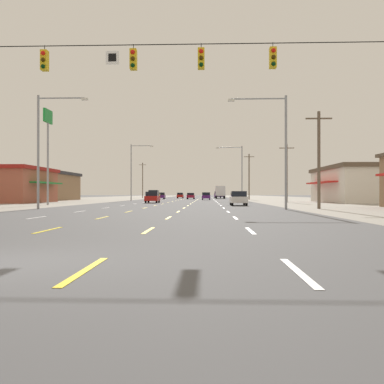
# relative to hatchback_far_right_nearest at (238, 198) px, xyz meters

# --- Properties ---
(ground_plane) EXTENTS (572.00, 572.00, 0.00)m
(ground_plane) POSITION_rel_hatchback_far_right_nearest_xyz_m (-7.17, 28.11, -0.78)
(ground_plane) COLOR #4C4C4F
(lot_apron_left) EXTENTS (28.00, 440.00, 0.01)m
(lot_apron_left) POSITION_rel_hatchback_far_right_nearest_xyz_m (-31.92, 28.11, -0.78)
(lot_apron_left) COLOR gray
(lot_apron_left) RESTS_ON ground
(lot_apron_right) EXTENTS (28.00, 440.00, 0.01)m
(lot_apron_right) POSITION_rel_hatchback_far_right_nearest_xyz_m (17.58, 28.11, -0.78)
(lot_apron_right) COLOR gray
(lot_apron_right) RESTS_ON ground
(lane_markings) EXTENTS (10.64, 227.60, 0.01)m
(lane_markings) POSITION_rel_hatchback_far_right_nearest_xyz_m (-7.17, 66.61, -0.78)
(lane_markings) COLOR white
(lane_markings) RESTS_ON ground
(signal_span_wire) EXTENTS (26.40, 0.53, 9.09)m
(signal_span_wire) POSITION_rel_hatchback_far_right_nearest_xyz_m (-7.18, -26.38, 4.65)
(signal_span_wire) COLOR brown
(signal_span_wire) RESTS_ON ground
(hatchback_far_right_nearest) EXTENTS (1.72, 3.90, 1.54)m
(hatchback_far_right_nearest) POSITION_rel_hatchback_far_right_nearest_xyz_m (0.00, 0.00, 0.00)
(hatchback_far_right_nearest) COLOR white
(hatchback_far_right_nearest) RESTS_ON ground
(hatchback_inner_left_near) EXTENTS (1.72, 3.90, 1.54)m
(hatchback_inner_left_near) POSITION_rel_hatchback_far_right_nearest_xyz_m (-10.91, 11.99, 0.00)
(hatchback_inner_left_near) COLOR red
(hatchback_inner_left_near) RESTS_ON ground
(suv_far_left_mid) EXTENTS (1.98, 4.90, 1.98)m
(suv_far_left_mid) POSITION_rel_hatchback_far_right_nearest_xyz_m (-13.96, 37.58, 0.24)
(suv_far_left_mid) COLOR #B28C33
(suv_far_left_mid) RESTS_ON ground
(hatchback_inner_right_midfar) EXTENTS (1.72, 3.90, 1.54)m
(hatchback_inner_right_midfar) POSITION_rel_hatchback_far_right_nearest_xyz_m (-3.57, 40.85, 0.00)
(hatchback_inner_right_midfar) COLOR #4C196B
(hatchback_inner_right_midfar) RESTS_ON ground
(hatchback_far_left_far) EXTENTS (1.72, 3.90, 1.54)m
(hatchback_far_left_far) POSITION_rel_hatchback_far_right_nearest_xyz_m (-13.94, 50.37, 0.00)
(hatchback_far_left_far) COLOR #4C196B
(hatchback_far_left_far) RESTS_ON ground
(sedan_center_turn_farther) EXTENTS (1.80, 4.50, 1.46)m
(sedan_center_turn_farther) POSITION_rel_hatchback_far_right_nearest_xyz_m (-7.22, 53.52, -0.03)
(sedan_center_turn_farther) COLOR maroon
(sedan_center_turn_farther) RESTS_ON ground
(box_truck_far_right_farthest) EXTENTS (2.40, 7.20, 3.23)m
(box_truck_far_right_farthest) POSITION_rel_hatchback_far_right_nearest_xyz_m (0.06, 63.24, 1.05)
(box_truck_far_right_farthest) COLOR #4C196B
(box_truck_far_right_farthest) RESTS_ON ground
(hatchback_inner_left_distant_a) EXTENTS (1.72, 3.90, 1.54)m
(hatchback_inner_left_distant_a) POSITION_rel_hatchback_far_right_nearest_xyz_m (-10.80, 70.36, 0.00)
(hatchback_inner_left_distant_a) COLOR red
(hatchback_inner_left_distant_a) RESTS_ON ground
(suv_far_right_distant_b) EXTENTS (1.98, 4.90, 1.98)m
(suv_far_right_distant_b) POSITION_rel_hatchback_far_right_nearest_xyz_m (-0.23, 78.29, 0.24)
(suv_far_right_distant_b) COLOR #4C196B
(suv_far_right_distant_b) RESTS_ON ground
(storefront_left_row_1) EXTENTS (12.29, 12.96, 5.01)m
(storefront_left_row_1) POSITION_rel_hatchback_far_right_nearest_xyz_m (-32.01, 13.11, 1.75)
(storefront_left_row_1) COLOR #A35642
(storefront_left_row_1) RESTS_ON ground
(storefront_left_row_2) EXTENTS (9.34, 17.34, 5.44)m
(storefront_left_row_2) POSITION_rel_hatchback_far_right_nearest_xyz_m (-34.37, 33.34, 1.97)
(storefront_left_row_2) COLOR #8C6B4C
(storefront_left_row_2) RESTS_ON ground
(storefront_right_row_1) EXTENTS (11.25, 18.06, 5.30)m
(storefront_right_row_1) POSITION_rel_hatchback_far_right_nearest_xyz_m (18.94, 17.37, 1.89)
(storefront_right_row_1) COLOR silver
(storefront_right_row_1) RESTS_ON ground
(pole_sign_left_row_1) EXTENTS (0.24, 2.25, 10.76)m
(pole_sign_left_row_1) POSITION_rel_hatchback_far_right_nearest_xyz_m (-21.35, 1.23, 7.32)
(pole_sign_left_row_1) COLOR gray
(pole_sign_left_row_1) RESTS_ON ground
(streetlight_left_row_0) EXTENTS (4.23, 0.26, 9.40)m
(streetlight_left_row_0) POSITION_rel_hatchback_far_right_nearest_xyz_m (-16.88, -11.28, 4.69)
(streetlight_left_row_0) COLOR gray
(streetlight_left_row_0) RESTS_ON ground
(streetlight_right_row_0) EXTENTS (4.77, 0.26, 9.22)m
(streetlight_right_row_0) POSITION_rel_hatchback_far_right_nearest_xyz_m (2.44, -11.28, 4.66)
(streetlight_right_row_0) COLOR gray
(streetlight_right_row_0) RESTS_ON ground
(streetlight_left_row_1) EXTENTS (4.17, 0.26, 10.33)m
(streetlight_left_row_1) POSITION_rel_hatchback_far_right_nearest_xyz_m (-16.92, 30.97, 5.17)
(streetlight_left_row_1) COLOR gray
(streetlight_left_row_1) RESTS_ON ground
(streetlight_right_row_1) EXTENTS (4.84, 0.26, 9.95)m
(streetlight_right_row_1) POSITION_rel_hatchback_far_right_nearest_xyz_m (2.46, 30.97, 5.05)
(streetlight_right_row_1) COLOR gray
(streetlight_right_row_1) RESTS_ON ground
(utility_pole_right_row_0) EXTENTS (2.20, 0.26, 8.21)m
(utility_pole_right_row_0) POSITION_rel_hatchback_far_right_nearest_xyz_m (6.02, -9.72, 3.51)
(utility_pole_right_row_0) COLOR brown
(utility_pole_right_row_0) RESTS_ON ground
(utility_pole_right_row_1) EXTENTS (2.20, 0.26, 8.65)m
(utility_pole_right_row_1) POSITION_rel_hatchback_far_right_nearest_xyz_m (8.44, 17.14, 3.73)
(utility_pole_right_row_1) COLOR brown
(utility_pole_right_row_1) RESTS_ON ground
(utility_pole_right_row_2) EXTENTS (2.20, 0.26, 9.74)m
(utility_pole_right_row_2) POSITION_rel_hatchback_far_right_nearest_xyz_m (5.58, 44.09, 4.28)
(utility_pole_right_row_2) COLOR brown
(utility_pole_right_row_2) RESTS_ON ground
(utility_pole_left_row_3) EXTENTS (2.20, 0.26, 10.47)m
(utility_pole_left_row_3) POSITION_rel_hatchback_far_right_nearest_xyz_m (-22.54, 78.40, 4.65)
(utility_pole_left_row_3) COLOR brown
(utility_pole_left_row_3) RESTS_ON ground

